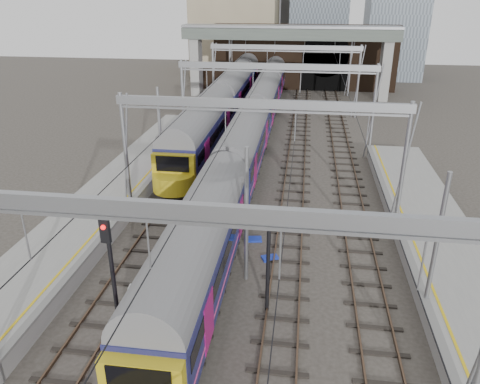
# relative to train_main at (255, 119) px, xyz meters

# --- Properties ---
(ground) EXTENTS (160.00, 160.00, 0.00)m
(ground) POSITION_rel_train_main_xyz_m (2.00, -24.18, -2.47)
(ground) COLOR #38332D
(ground) RESTS_ON ground
(platform_left) EXTENTS (4.32, 55.00, 1.12)m
(platform_left) POSITION_rel_train_main_xyz_m (-8.18, -21.68, -1.91)
(platform_left) COLOR gray
(platform_left) RESTS_ON ground
(tracks) EXTENTS (14.40, 80.00, 0.22)m
(tracks) POSITION_rel_train_main_xyz_m (2.00, -9.18, -2.45)
(tracks) COLOR #4C3828
(tracks) RESTS_ON ground
(overhead_line) EXTENTS (16.80, 80.00, 8.00)m
(overhead_line) POSITION_rel_train_main_xyz_m (2.00, -2.70, 4.10)
(overhead_line) COLOR gray
(overhead_line) RESTS_ON ground
(retaining_wall) EXTENTS (28.00, 2.75, 9.00)m
(retaining_wall) POSITION_rel_train_main_xyz_m (3.40, 27.75, 1.86)
(retaining_wall) COLOR black
(retaining_wall) RESTS_ON ground
(overbridge) EXTENTS (28.00, 3.00, 9.25)m
(overbridge) POSITION_rel_train_main_xyz_m (2.00, 21.82, 4.80)
(overbridge) COLOR gray
(overbridge) RESTS_ON ground
(train_main) EXTENTS (2.77, 63.96, 4.77)m
(train_main) POSITION_rel_train_main_xyz_m (0.00, 0.00, 0.00)
(train_main) COLOR black
(train_main) RESTS_ON ground
(train_second) EXTENTS (3.03, 52.50, 5.13)m
(train_second) POSITION_rel_train_main_xyz_m (-4.00, 12.41, 0.16)
(train_second) COLOR black
(train_second) RESTS_ON ground
(signal_near_left) EXTENTS (0.40, 0.49, 5.47)m
(signal_near_left) POSITION_rel_train_main_xyz_m (-2.86, -26.96, 0.93)
(signal_near_left) COLOR black
(signal_near_left) RESTS_ON ground
(signal_near_centre) EXTENTS (0.39, 0.48, 5.31)m
(signal_near_centre) POSITION_rel_train_main_xyz_m (3.26, -24.63, 0.84)
(signal_near_centre) COLOR black
(signal_near_centre) RESTS_ON ground
(relay_cabinet) EXTENTS (0.57, 0.49, 1.07)m
(relay_cabinet) POSITION_rel_train_main_xyz_m (-2.75, -25.12, -1.93)
(relay_cabinet) COLOR silver
(relay_cabinet) RESTS_ON ground
(equip_cover_a) EXTENTS (1.05, 0.88, 0.11)m
(equip_cover_a) POSITION_rel_train_main_xyz_m (-0.74, -23.12, -2.41)
(equip_cover_a) COLOR #172EB2
(equip_cover_a) RESTS_ON ground
(equip_cover_b) EXTENTS (0.97, 0.76, 0.10)m
(equip_cover_b) POSITION_rel_train_main_xyz_m (1.96, -18.17, -2.42)
(equip_cover_b) COLOR #172EB2
(equip_cover_b) RESTS_ON ground
(equip_cover_c) EXTENTS (1.07, 0.94, 0.10)m
(equip_cover_c) POSITION_rel_train_main_xyz_m (3.06, -20.13, -2.41)
(equip_cover_c) COLOR #172EB2
(equip_cover_c) RESTS_ON ground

